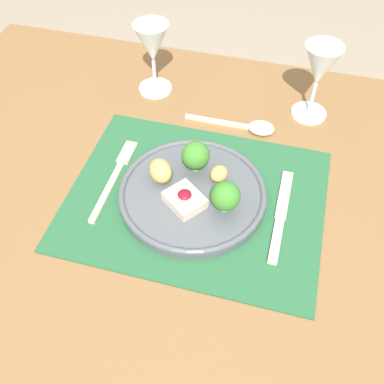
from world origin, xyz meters
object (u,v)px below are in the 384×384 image
(dinner_plate, at_px, (193,192))
(wine_glass_far, at_px, (152,47))
(knife, at_px, (280,221))
(spoon, at_px, (253,127))
(wine_glass_near, at_px, (320,69))
(fork, at_px, (116,173))

(dinner_plate, relative_size, wine_glass_far, 1.67)
(dinner_plate, xyz_separation_m, knife, (0.16, -0.01, -0.01))
(knife, relative_size, spoon, 1.08)
(knife, bearing_deg, spoon, 110.69)
(knife, bearing_deg, wine_glass_near, 85.92)
(knife, bearing_deg, fork, 174.17)
(knife, distance_m, spoon, 0.25)
(fork, height_order, wine_glass_far, wine_glass_far)
(dinner_plate, distance_m, spoon, 0.23)
(dinner_plate, xyz_separation_m, wine_glass_far, (-0.17, 0.30, 0.09))
(fork, height_order, knife, knife)
(dinner_plate, xyz_separation_m, fork, (-0.16, 0.02, -0.01))
(knife, distance_m, wine_glass_near, 0.34)
(wine_glass_far, bearing_deg, dinner_plate, -60.20)
(dinner_plate, distance_m, knife, 0.16)
(knife, relative_size, wine_glass_far, 1.30)
(spoon, bearing_deg, wine_glass_near, 34.27)
(wine_glass_near, bearing_deg, knife, -93.79)
(spoon, bearing_deg, knife, -71.27)
(spoon, distance_m, wine_glass_near, 0.18)
(knife, xyz_separation_m, spoon, (-0.09, 0.23, 0.00))
(wine_glass_near, bearing_deg, spoon, -143.48)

